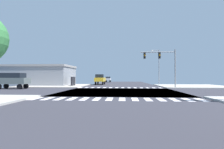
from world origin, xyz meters
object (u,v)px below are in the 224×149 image
traffic_signal_mast (161,60)px  pickup_trailing_1 (100,79)px  street_lamp (158,64)px  bank_building (33,75)px  suv_nearside_1 (13,79)px  sedan_queued_2 (108,79)px

traffic_signal_mast → pickup_trailing_1: bearing=136.5°
traffic_signal_mast → street_lamp: size_ratio=0.82×
bank_building → suv_nearside_1: 10.91m
bank_building → pickup_trailing_1: bearing=17.2°
pickup_trailing_1 → bank_building: bearing=17.2°
suv_nearside_1 → sedan_queued_2: suv_nearside_1 is taller
bank_building → sedan_queued_2: (13.58, 24.42, -0.96)m
pickup_trailing_1 → street_lamp: bearing=170.9°
street_lamp → bank_building: (-26.23, -2.19, -2.48)m
traffic_signal_mast → sedan_queued_2: bearing=110.3°
street_lamp → pickup_trailing_1: street_lamp is taller
suv_nearside_1 → sedan_queued_2: 36.68m
street_lamp → bank_building: street_lamp is taller
street_lamp → sedan_queued_2: size_ratio=1.76×
sedan_queued_2 → pickup_trailing_1: size_ratio=0.84×
pickup_trailing_1 → suv_nearside_1: bearing=53.4°
street_lamp → sedan_queued_2: (-12.65, 22.23, -3.45)m
suv_nearside_1 → sedan_queued_2: (11.00, 34.99, -0.28)m
bank_building → sedan_queued_2: bearing=60.9°
street_lamp → pickup_trailing_1: size_ratio=1.49×
traffic_signal_mast → bank_building: bearing=165.1°
street_lamp → sedan_queued_2: 25.81m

